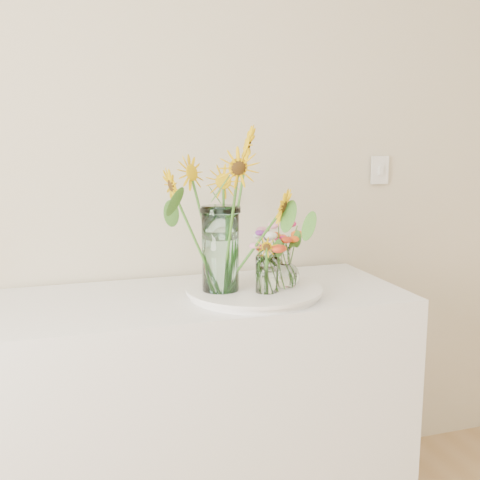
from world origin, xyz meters
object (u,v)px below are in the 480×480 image
Objects in this scene: mason_jar at (220,249)px; small_vase_b at (285,267)px; small_vase_c at (271,266)px; tray at (254,292)px; counter at (208,413)px; small_vase_a at (266,275)px.

mason_jar is 2.04× the size of small_vase_b.
small_vase_b reaches higher than small_vase_c.
small_vase_b is 1.38× the size of small_vase_c.
counter is at bearing 156.17° from tray.
mason_jar is 2.80× the size of small_vase_c.
counter is at bearing -172.12° from small_vase_c.
small_vase_c is at bearing 7.88° from counter.
mason_jar reaches higher than small_vase_b.
small_vase_a is at bearing -27.76° from mason_jar.
small_vase_c reaches higher than counter.
tray is at bearing -23.83° from counter.
mason_jar is 2.31× the size of small_vase_a.
small_vase_a reaches higher than tray.
small_vase_b is 0.12m from small_vase_c.
small_vase_b is (0.26, -0.08, 0.55)m from counter.
small_vase_c is at bearing 45.42° from tray.
counter is 9.69× the size of small_vase_b.
small_vase_b is at bearing -7.12° from tray.
tray is 0.14m from small_vase_b.
small_vase_a reaches higher than counter.
mason_jar is 0.26m from small_vase_c.
small_vase_c is (0.22, 0.10, -0.09)m from mason_jar.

